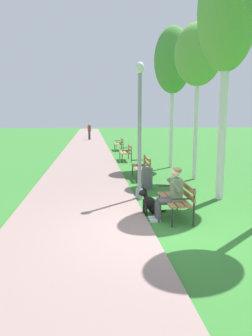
# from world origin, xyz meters

# --- Properties ---
(ground_plane) EXTENTS (120.00, 120.00, 0.00)m
(ground_plane) POSITION_xyz_m (0.00, 0.00, 0.00)
(ground_plane) COLOR #33752D
(paved_path) EXTENTS (3.20, 60.00, 0.04)m
(paved_path) POSITION_xyz_m (-1.80, 24.00, 0.02)
(paved_path) COLOR gray
(paved_path) RESTS_ON ground
(park_bench_near) EXTENTS (0.55, 1.50, 0.85)m
(park_bench_near) POSITION_xyz_m (0.57, 0.98, 0.51)
(park_bench_near) COLOR olive
(park_bench_near) RESTS_ON ground
(park_bench_mid) EXTENTS (0.55, 1.50, 0.85)m
(park_bench_mid) POSITION_xyz_m (0.48, 5.97, 0.51)
(park_bench_mid) COLOR olive
(park_bench_mid) RESTS_ON ground
(park_bench_far) EXTENTS (0.55, 1.50, 0.85)m
(park_bench_far) POSITION_xyz_m (0.42, 11.15, 0.51)
(park_bench_far) COLOR olive
(park_bench_far) RESTS_ON ground
(park_bench_furthest) EXTENTS (0.55, 1.50, 0.85)m
(park_bench_furthest) POSITION_xyz_m (0.50, 16.52, 0.51)
(park_bench_furthest) COLOR olive
(park_bench_furthest) RESTS_ON ground
(person_seated_on_near_bench) EXTENTS (0.74, 0.49, 1.25)m
(person_seated_on_near_bench) POSITION_xyz_m (0.36, 0.78, 0.68)
(person_seated_on_near_bench) COLOR #4C4C51
(person_seated_on_near_bench) RESTS_ON ground
(dog_black) EXTENTS (0.79, 0.45, 0.71)m
(dog_black) POSITION_xyz_m (-0.01, 1.32, 0.26)
(dog_black) COLOR black
(dog_black) RESTS_ON ground
(lamp_post_near) EXTENTS (0.24, 0.24, 3.87)m
(lamp_post_near) POSITION_xyz_m (-0.09, 2.82, 2.01)
(lamp_post_near) COLOR gray
(lamp_post_near) RESTS_ON ground
(birch_tree_second) EXTENTS (1.63, 1.56, 6.80)m
(birch_tree_second) POSITION_xyz_m (2.26, 2.64, 5.12)
(birch_tree_second) COLOR silver
(birch_tree_second) RESTS_ON ground
(birch_tree_third) EXTENTS (1.74, 1.59, 5.74)m
(birch_tree_third) POSITION_xyz_m (2.46, 5.69, 4.58)
(birch_tree_third) COLOR silver
(birch_tree_third) RESTS_ON ground
(birch_tree_fourth) EXTENTS (1.69, 1.73, 6.36)m
(birch_tree_fourth) POSITION_xyz_m (2.26, 8.68, 4.84)
(birch_tree_fourth) COLOR silver
(birch_tree_fourth) RESTS_ON ground
(litter_bin) EXTENTS (0.36, 0.36, 0.70)m
(litter_bin) POSITION_xyz_m (0.37, 4.17, 0.35)
(litter_bin) COLOR #515156
(litter_bin) RESTS_ON ground
(pedestrian_distant) EXTENTS (0.32, 0.22, 1.65)m
(pedestrian_distant) POSITION_xyz_m (-1.64, 26.63, 0.84)
(pedestrian_distant) COLOR #383842
(pedestrian_distant) RESTS_ON ground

